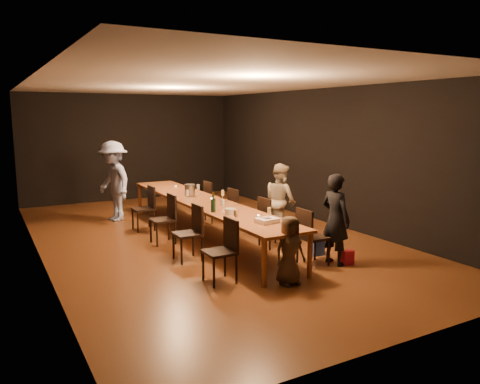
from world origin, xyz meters
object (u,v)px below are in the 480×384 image
chair_right_1 (273,222)px  child (290,250)px  chair_left_3 (143,208)px  chair_right_3 (216,201)px  chair_right_0 (313,237)px  plate_stack (230,211)px  ice_bucket (190,190)px  woman_birthday (336,219)px  birthday_cake (267,220)px  champagne_bottle (213,202)px  man_blue (114,181)px  woman_tan (281,200)px  chair_right_2 (241,210)px  chair_left_2 (163,219)px  table (203,203)px  chair_left_1 (187,233)px  chair_left_0 (220,251)px

chair_right_1 → child: (-0.86, -1.75, 0.04)m
chair_left_3 → chair_right_3: bearing=-90.0°
chair_right_0 → chair_right_1: same height
plate_stack → ice_bucket: 2.05m
woman_birthday → chair_right_0: bearing=57.9°
birthday_cake → champagne_bottle: (-0.38, 1.14, 0.14)m
man_blue → child: man_blue is taller
woman_tan → ice_bucket: 1.91m
chair_right_2 → chair_left_3: size_ratio=1.00×
child → champagne_bottle: (-0.31, 1.86, 0.42)m
chair_left_3 → chair_left_2: bearing=-180.0°
man_blue → plate_stack: 3.94m
chair_right_3 → woman_tan: size_ratio=0.63×
birthday_cake → chair_right_2: bearing=62.6°
table → chair_right_1: chair_right_1 is taller
chair_left_1 → birthday_cake: (0.91, -1.04, 0.32)m
chair_right_0 → champagne_bottle: champagne_bottle is taller
plate_stack → man_blue: bearing=104.6°
chair_left_1 → chair_right_2: bearing=-54.8°
child → ice_bucket: (-0.01, 3.58, 0.37)m
chair_right_2 → woman_birthday: (0.32, -2.55, 0.28)m
chair_left_0 → chair_left_1: bearing=0.0°
child → plate_stack: child is taller
woman_birthday → woman_tan: size_ratio=1.01×
chair_right_1 → chair_right_3: same height
chair_left_2 → child: child is taller
chair_left_0 → child: size_ratio=0.93×
chair_right_3 → chair_left_0: size_ratio=1.00×
chair_right_0 → champagne_bottle: (-1.16, 1.31, 0.46)m
chair_right_2 → chair_left_2: (-1.70, 0.00, 0.00)m
woman_birthday → man_blue: 5.47m
chair_right_1 → ice_bucket: bearing=-154.6°
chair_left_1 → woman_tan: woman_tan is taller
chair_right_1 → table: bearing=-144.7°
chair_right_1 → birthday_cake: 1.34m
chair_left_1 → birthday_cake: 1.42m
woman_tan → chair_left_3: bearing=51.0°
table → man_blue: (-1.15, 2.40, 0.21)m
chair_right_3 → table: bearing=-35.3°
chair_left_2 → plate_stack: 1.61m
woman_birthday → chair_left_2: bearing=30.6°
chair_left_1 → man_blue: 3.64m
chair_right_2 → birthday_cake: size_ratio=2.59×
woman_tan → child: bearing=149.6°
woman_birthday → ice_bucket: 3.40m
chair_right_1 → woman_birthday: (0.32, -1.35, 0.28)m
birthday_cake → plate_stack: (-0.22, 0.83, 0.01)m
champagne_bottle → chair_left_1: bearing=-168.7°
chair_right_2 → woman_tan: woman_tan is taller
chair_left_1 → woman_birthday: (2.02, -1.35, 0.28)m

